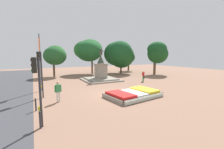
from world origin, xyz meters
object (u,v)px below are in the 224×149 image
at_px(statue_monument, 101,74).
at_px(pedestrian_with_handbag, 143,75).
at_px(flower_planter, 133,94).
at_px(pedestrian_near_planter, 58,90).
at_px(traffic_light_near_crossing, 37,80).
at_px(kerb_bollard_mid_a, 36,104).
at_px(banner_pole, 40,61).
at_px(kerb_bollard_south, 40,119).
at_px(traffic_light_mid_block, 40,67).

relative_size(statue_monument, pedestrian_with_handbag, 3.22).
bearing_deg(flower_planter, pedestrian_near_planter, 165.83).
relative_size(traffic_light_near_crossing, pedestrian_near_planter, 2.18).
distance_m(flower_planter, kerb_bollard_mid_a, 8.16).
relative_size(banner_pole, kerb_bollard_mid_a, 6.66).
height_order(banner_pole, kerb_bollard_south, banner_pole).
height_order(flower_planter, pedestrian_near_planter, pedestrian_near_planter).
bearing_deg(kerb_bollard_south, traffic_light_near_crossing, 97.29).
bearing_deg(banner_pole, statue_monument, 21.70).
relative_size(flower_planter, pedestrian_near_planter, 3.06).
height_order(traffic_light_mid_block, kerb_bollard_south, traffic_light_mid_block).
height_order(statue_monument, banner_pole, banner_pole).
xyz_separation_m(pedestrian_with_handbag, kerb_bollard_mid_a, (-14.45, -6.00, -0.44)).
height_order(flower_planter, statue_monument, statue_monument).
distance_m(statue_monument, kerb_bollard_mid_a, 13.43).
height_order(statue_monument, traffic_light_mid_block, statue_monument).
height_order(flower_planter, kerb_bollard_south, kerb_bollard_south).
height_order(pedestrian_with_handbag, kerb_bollard_mid_a, pedestrian_with_handbag).
bearing_deg(kerb_bollard_south, banner_pole, 86.73).
bearing_deg(traffic_light_near_crossing, kerb_bollard_mid_a, 92.95).
xyz_separation_m(traffic_light_near_crossing, pedestrian_with_handbag, (14.31, 8.80, -1.67)).
distance_m(traffic_light_near_crossing, kerb_bollard_south, 2.09).
bearing_deg(traffic_light_mid_block, banner_pole, 87.11).
distance_m(statue_monument, pedestrian_near_planter, 11.25).
distance_m(pedestrian_with_handbag, pedestrian_near_planter, 13.56).
bearing_deg(traffic_light_mid_block, pedestrian_with_handbag, 10.58).
bearing_deg(traffic_light_near_crossing, traffic_light_mid_block, 86.28).
relative_size(banner_pole, pedestrian_near_planter, 3.54).
distance_m(kerb_bollard_south, kerb_bollard_mid_a, 2.97).
bearing_deg(kerb_bollard_mid_a, statue_monument, 46.67).
relative_size(traffic_light_mid_block, banner_pole, 0.69).
bearing_deg(flower_planter, traffic_light_mid_block, 154.34).
xyz_separation_m(flower_planter, kerb_bollard_mid_a, (-8.15, 0.25, 0.22)).
height_order(traffic_light_near_crossing, traffic_light_mid_block, traffic_light_mid_block).
bearing_deg(statue_monument, pedestrian_with_handbag, -35.64).
relative_size(statue_monument, kerb_bollard_mid_a, 5.76).
bearing_deg(flower_planter, statue_monument, 84.00).
xyz_separation_m(banner_pole, kerb_bollard_mid_a, (-0.70, -6.38, -2.79)).
bearing_deg(kerb_bollard_mid_a, pedestrian_with_handbag, 22.55).
relative_size(statue_monument, banner_pole, 0.87).
xyz_separation_m(kerb_bollard_south, kerb_bollard_mid_a, (-0.16, 2.96, -0.03)).
xyz_separation_m(traffic_light_mid_block, kerb_bollard_south, (-0.38, -6.36, -2.35)).
xyz_separation_m(traffic_light_mid_block, pedestrian_near_planter, (1.15, -2.02, -1.86)).
xyz_separation_m(pedestrian_near_planter, kerb_bollard_south, (-1.54, -4.34, -0.50)).
bearing_deg(statue_monument, kerb_bollard_south, -125.40).
xyz_separation_m(traffic_light_mid_block, kerb_bollard_mid_a, (-0.55, -3.40, -2.38)).
bearing_deg(pedestrian_with_handbag, traffic_light_mid_block, -169.42).
relative_size(banner_pole, pedestrian_with_handbag, 3.73).
distance_m(statue_monument, pedestrian_with_handbag, 6.46).
distance_m(traffic_light_mid_block, kerb_bollard_south, 6.80).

